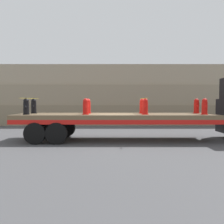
{
  "coord_description": "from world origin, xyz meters",
  "views": [
    {
      "loc": [
        -0.16,
        -12.06,
        1.89
      ],
      "look_at": [
        -0.21,
        0.0,
        1.37
      ],
      "focal_mm": 40.0,
      "sensor_mm": 36.0,
      "label": 1
    }
  ],
  "objects_px": {
    "fire_hydrant_black_far_0": "(35,106)",
    "fire_hydrant_red_near_3": "(206,107)",
    "flatbed_trailer": "(105,119)",
    "fire_hydrant_red_near_1": "(87,107)",
    "fire_hydrant_black_near_0": "(27,107)",
    "fire_hydrant_red_far_2": "(143,106)",
    "fire_hydrant_red_near_2": "(146,107)",
    "fire_hydrant_red_far_1": "(89,106)",
    "fire_hydrant_red_far_3": "(198,106)"
  },
  "relations": [
    {
      "from": "fire_hydrant_black_far_0",
      "to": "fire_hydrant_red_near_3",
      "type": "bearing_deg",
      "value": -7.63
    },
    {
      "from": "flatbed_trailer",
      "to": "fire_hydrant_red_near_1",
      "type": "height_order",
      "value": "fire_hydrant_red_near_1"
    },
    {
      "from": "fire_hydrant_black_near_0",
      "to": "fire_hydrant_red_near_1",
      "type": "xyz_separation_m",
      "value": [
        2.75,
        0.0,
        0.0
      ]
    },
    {
      "from": "fire_hydrant_red_far_2",
      "to": "fire_hydrant_red_near_2",
      "type": "bearing_deg",
      "value": -90.0
    },
    {
      "from": "fire_hydrant_black_near_0",
      "to": "fire_hydrant_red_far_1",
      "type": "height_order",
      "value": "same"
    },
    {
      "from": "fire_hydrant_black_near_0",
      "to": "fire_hydrant_red_near_1",
      "type": "distance_m",
      "value": 2.75
    },
    {
      "from": "fire_hydrant_black_near_0",
      "to": "fire_hydrant_red_far_3",
      "type": "distance_m",
      "value": 8.32
    },
    {
      "from": "fire_hydrant_red_far_1",
      "to": "fire_hydrant_red_far_2",
      "type": "xyz_separation_m",
      "value": [
        2.75,
        0.0,
        0.0
      ]
    },
    {
      "from": "fire_hydrant_red_near_1",
      "to": "fire_hydrant_red_near_3",
      "type": "xyz_separation_m",
      "value": [
        5.5,
        0.0,
        0.0
      ]
    },
    {
      "from": "fire_hydrant_red_near_2",
      "to": "fire_hydrant_red_far_1",
      "type": "bearing_deg",
      "value": 158.11
    },
    {
      "from": "fire_hydrant_red_near_1",
      "to": "fire_hydrant_red_near_3",
      "type": "distance_m",
      "value": 5.5
    },
    {
      "from": "fire_hydrant_red_near_1",
      "to": "fire_hydrant_red_near_2",
      "type": "relative_size",
      "value": 1.0
    },
    {
      "from": "fire_hydrant_black_far_0",
      "to": "fire_hydrant_red_far_2",
      "type": "height_order",
      "value": "same"
    },
    {
      "from": "fire_hydrant_black_far_0",
      "to": "fire_hydrant_red_far_1",
      "type": "distance_m",
      "value": 2.75
    },
    {
      "from": "flatbed_trailer",
      "to": "fire_hydrant_black_near_0",
      "type": "height_order",
      "value": "fire_hydrant_black_near_0"
    },
    {
      "from": "fire_hydrant_red_near_1",
      "to": "fire_hydrant_red_far_3",
      "type": "xyz_separation_m",
      "value": [
        5.5,
        1.1,
        0.0
      ]
    },
    {
      "from": "fire_hydrant_red_near_1",
      "to": "fire_hydrant_red_far_1",
      "type": "bearing_deg",
      "value": 90.0
    },
    {
      "from": "flatbed_trailer",
      "to": "fire_hydrant_red_near_1",
      "type": "relative_size",
      "value": 12.65
    },
    {
      "from": "flatbed_trailer",
      "to": "fire_hydrant_black_far_0",
      "type": "relative_size",
      "value": 12.65
    },
    {
      "from": "fire_hydrant_black_far_0",
      "to": "fire_hydrant_red_near_1",
      "type": "bearing_deg",
      "value": -21.89
    },
    {
      "from": "fire_hydrant_red_far_3",
      "to": "fire_hydrant_red_near_2",
      "type": "bearing_deg",
      "value": -158.11
    },
    {
      "from": "fire_hydrant_red_far_1",
      "to": "fire_hydrant_red_near_1",
      "type": "bearing_deg",
      "value": -90.0
    },
    {
      "from": "fire_hydrant_red_near_1",
      "to": "fire_hydrant_red_near_3",
      "type": "relative_size",
      "value": 1.0
    },
    {
      "from": "fire_hydrant_black_far_0",
      "to": "fire_hydrant_red_near_3",
      "type": "xyz_separation_m",
      "value": [
        8.24,
        -1.1,
        0.0
      ]
    },
    {
      "from": "fire_hydrant_black_near_0",
      "to": "fire_hydrant_red_far_2",
      "type": "height_order",
      "value": "same"
    },
    {
      "from": "fire_hydrant_red_far_1",
      "to": "fire_hydrant_red_far_2",
      "type": "relative_size",
      "value": 1.0
    },
    {
      "from": "flatbed_trailer",
      "to": "fire_hydrant_red_far_3",
      "type": "distance_m",
      "value": 4.74
    },
    {
      "from": "fire_hydrant_black_far_0",
      "to": "fire_hydrant_red_far_3",
      "type": "xyz_separation_m",
      "value": [
        8.24,
        0.0,
        0.0
      ]
    },
    {
      "from": "fire_hydrant_black_near_0",
      "to": "fire_hydrant_red_far_2",
      "type": "bearing_deg",
      "value": 11.36
    },
    {
      "from": "fire_hydrant_red_far_1",
      "to": "fire_hydrant_red_near_2",
      "type": "bearing_deg",
      "value": -21.89
    },
    {
      "from": "fire_hydrant_red_far_1",
      "to": "fire_hydrant_red_near_2",
      "type": "xyz_separation_m",
      "value": [
        2.75,
        -1.1,
        0.0
      ]
    },
    {
      "from": "fire_hydrant_red_near_2",
      "to": "fire_hydrant_black_near_0",
      "type": "bearing_deg",
      "value": 180.0
    },
    {
      "from": "fire_hydrant_black_far_0",
      "to": "fire_hydrant_red_near_2",
      "type": "xyz_separation_m",
      "value": [
        5.5,
        -1.1,
        0.0
      ]
    },
    {
      "from": "fire_hydrant_black_far_0",
      "to": "fire_hydrant_red_far_2",
      "type": "xyz_separation_m",
      "value": [
        5.5,
        0.0,
        0.0
      ]
    },
    {
      "from": "flatbed_trailer",
      "to": "fire_hydrant_red_near_2",
      "type": "bearing_deg",
      "value": -16.01
    },
    {
      "from": "fire_hydrant_black_far_0",
      "to": "fire_hydrant_red_near_3",
      "type": "distance_m",
      "value": 8.32
    },
    {
      "from": "fire_hydrant_red_near_1",
      "to": "fire_hydrant_red_far_3",
      "type": "bearing_deg",
      "value": 11.36
    },
    {
      "from": "fire_hydrant_red_far_3",
      "to": "flatbed_trailer",
      "type": "bearing_deg",
      "value": -173.26
    },
    {
      "from": "flatbed_trailer",
      "to": "fire_hydrant_red_far_3",
      "type": "bearing_deg",
      "value": 6.74
    },
    {
      "from": "fire_hydrant_red_near_1",
      "to": "fire_hydrant_red_near_3",
      "type": "bearing_deg",
      "value": 0.0
    },
    {
      "from": "fire_hydrant_red_near_3",
      "to": "fire_hydrant_red_far_3",
      "type": "bearing_deg",
      "value": 90.0
    },
    {
      "from": "fire_hydrant_red_near_2",
      "to": "fire_hydrant_red_far_3",
      "type": "height_order",
      "value": "same"
    },
    {
      "from": "fire_hydrant_black_far_0",
      "to": "fire_hydrant_red_far_1",
      "type": "bearing_deg",
      "value": 0.0
    },
    {
      "from": "fire_hydrant_red_near_1",
      "to": "fire_hydrant_red_near_2",
      "type": "distance_m",
      "value": 2.75
    },
    {
      "from": "fire_hydrant_black_near_0",
      "to": "fire_hydrant_red_far_3",
      "type": "bearing_deg",
      "value": 7.63
    },
    {
      "from": "flatbed_trailer",
      "to": "fire_hydrant_red_near_1",
      "type": "distance_m",
      "value": 1.16
    },
    {
      "from": "fire_hydrant_red_far_1",
      "to": "flatbed_trailer",
      "type": "bearing_deg",
      "value": -33.83
    },
    {
      "from": "fire_hydrant_red_far_2",
      "to": "fire_hydrant_black_far_0",
      "type": "bearing_deg",
      "value": 180.0
    },
    {
      "from": "fire_hydrant_red_near_1",
      "to": "fire_hydrant_black_near_0",
      "type": "bearing_deg",
      "value": 180.0
    },
    {
      "from": "fire_hydrant_red_near_1",
      "to": "fire_hydrant_red_near_2",
      "type": "xyz_separation_m",
      "value": [
        2.75,
        0.0,
        0.0
      ]
    }
  ]
}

